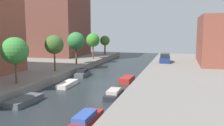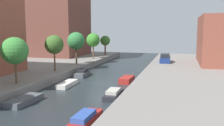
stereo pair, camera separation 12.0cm
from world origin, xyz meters
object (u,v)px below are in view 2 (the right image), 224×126
Objects in this scene: moored_boat_right_1 at (85,119)px; moored_boat_right_3 at (127,79)px; street_tree_3 at (76,41)px; parked_car at (165,59)px; moored_boat_left_1 at (24,100)px; moored_boat_left_3 at (83,73)px; street_tree_4 at (93,40)px; street_tree_1 at (15,51)px; street_tree_2 at (54,45)px; apartment_tower_far at (60,12)px; moored_boat_right_2 at (114,94)px; moored_boat_left_2 at (67,84)px; street_tree_5 at (105,41)px.

moored_boat_right_1 is 14.56m from moored_boat_right_3.
parked_car is at bearing 23.64° from street_tree_3.
moored_boat_left_3 is (0.06, 13.68, 0.16)m from moored_boat_left_1.
moored_boat_left_3 is at bearing -76.46° from street_tree_4.
moored_boat_right_1 is (10.31, -6.15, -4.16)m from street_tree_1.
street_tree_2 reaches higher than moored_boat_right_3.
moored_boat_right_3 is (7.07, 11.54, 0.07)m from moored_boat_left_1.
parked_car is at bearing -14.56° from apartment_tower_far.
moored_boat_right_2 is (7.26, -9.51, -0.09)m from moored_boat_left_3.
moored_boat_right_2 is (-3.69, -20.82, -1.32)m from parked_car.
apartment_tower_far is at bearing 115.27° from street_tree_2.
moored_boat_left_1 is 1.05× the size of moored_boat_right_2.
street_tree_4 reaches higher than moored_boat_right_2.
street_tree_1 is 11.31m from moored_boat_right_2.
moored_boat_left_1 is 7.41m from moored_boat_left_2.
moored_boat_left_3 reaches higher than moored_boat_right_2.
moored_boat_left_2 is 1.25× the size of moored_boat_right_3.
apartment_tower_far is 4.33× the size of parked_car.
moored_boat_left_3 is (3.20, -21.28, -3.73)m from street_tree_5.
moored_boat_left_1 is at bearing -121.49° from moored_boat_right_3.
street_tree_3 is 15.77m from parked_car.
moored_boat_left_3 is at bearing 34.64° from street_tree_2.
street_tree_2 is 7.12m from moored_boat_left_2.
street_tree_4 is at bearing 90.00° from street_tree_2.
moored_boat_right_2 is 1.19× the size of moored_boat_right_3.
street_tree_2 is at bearing -64.73° from apartment_tower_far.
street_tree_1 is at bearing -90.00° from street_tree_5.
apartment_tower_far is 4.40× the size of street_tree_5.
street_tree_4 is 1.28× the size of moored_boat_left_2.
street_tree_3 is 1.21× the size of parked_car.
street_tree_5 reaches higher than moored_boat_right_3.
moored_boat_right_1 is at bearing -71.02° from street_tree_4.
street_tree_2 is at bearing 133.12° from moored_boat_left_2.
street_tree_1 is 13.87m from moored_boat_right_3.
moored_boat_left_1 is at bearing -84.87° from street_tree_5.
parked_car is at bearing 45.94° from moored_boat_left_3.
moored_boat_right_2 reaches higher than moored_boat_left_1.
moored_boat_left_2 is 7.61m from moored_boat_right_3.
street_tree_3 reaches higher than moored_boat_left_2.
moored_boat_left_2 is (3.83, -19.58, -4.39)m from street_tree_4.
moored_boat_left_3 is at bearing 95.72° from moored_boat_left_2.
parked_car is 14.09m from moored_boat_right_3.
moored_boat_left_1 is at bearing -68.26° from apartment_tower_far.
apartment_tower_far reaches higher than moored_boat_right_2.
street_tree_2 is at bearing -145.36° from moored_boat_left_3.
street_tree_1 is at bearing 149.19° from moored_boat_right_1.
street_tree_4 is 1.27× the size of moored_boat_left_1.
moored_boat_left_1 is (12.40, -31.08, -10.26)m from apartment_tower_far.
moored_boat_right_1 is at bearing -22.86° from moored_boat_left_1.
moored_boat_left_2 is at bearing -84.28° from moored_boat_left_3.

